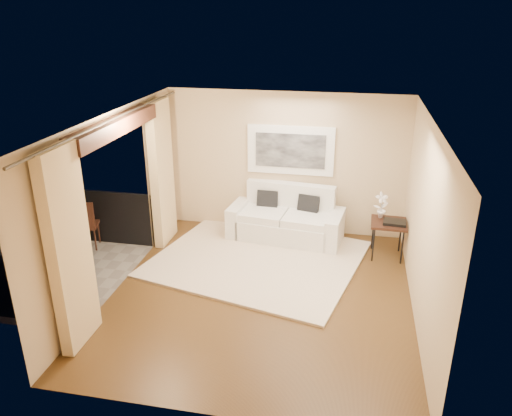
% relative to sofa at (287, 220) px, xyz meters
% --- Properties ---
extents(floor, '(5.00, 5.00, 0.00)m').
position_rel_sofa_xyz_m(floor, '(-0.10, -2.09, -0.36)').
color(floor, '#4E3417').
rests_on(floor, ground).
extents(room_shell, '(5.00, 6.40, 5.00)m').
position_rel_sofa_xyz_m(room_shell, '(-2.23, -2.09, 2.16)').
color(room_shell, white).
rests_on(room_shell, ground).
extents(balcony, '(1.81, 2.60, 1.17)m').
position_rel_sofa_xyz_m(balcony, '(-3.40, -2.09, -0.18)').
color(balcony, '#605B56').
rests_on(balcony, ground).
extents(curtains, '(0.16, 4.80, 2.64)m').
position_rel_sofa_xyz_m(curtains, '(-2.21, -2.09, 0.98)').
color(curtains, '#DABD86').
rests_on(curtains, ground).
extents(artwork, '(1.62, 0.07, 0.92)m').
position_rel_sofa_xyz_m(artwork, '(-0.01, 0.37, 1.26)').
color(artwork, white).
rests_on(artwork, room_shell).
extents(rug, '(3.92, 3.60, 0.04)m').
position_rel_sofa_xyz_m(rug, '(-0.37, -0.99, -0.34)').
color(rug, beige).
rests_on(rug, floor).
extents(sofa, '(2.19, 1.14, 1.01)m').
position_rel_sofa_xyz_m(sofa, '(0.00, 0.00, 0.00)').
color(sofa, white).
rests_on(sofa, floor).
extents(side_table, '(0.62, 0.62, 0.65)m').
position_rel_sofa_xyz_m(side_table, '(1.83, -0.41, 0.24)').
color(side_table, black).
rests_on(side_table, floor).
extents(tray, '(0.40, 0.31, 0.05)m').
position_rel_sofa_xyz_m(tray, '(1.92, -0.46, 0.32)').
color(tray, black).
rests_on(tray, side_table).
extents(orchid, '(0.29, 0.26, 0.47)m').
position_rel_sofa_xyz_m(orchid, '(1.69, -0.24, 0.53)').
color(orchid, white).
rests_on(orchid, side_table).
extents(bistro_table, '(0.74, 0.74, 0.72)m').
position_rel_sofa_xyz_m(bistro_table, '(-3.65, -2.20, 0.28)').
color(bistro_table, black).
rests_on(bistro_table, balcony).
extents(balcony_chair_far, '(0.50, 0.51, 0.93)m').
position_rel_sofa_xyz_m(balcony_chair_far, '(-3.48, -1.19, 0.18)').
color(balcony_chair_far, black).
rests_on(balcony_chair_far, balcony).
extents(balcony_chair_near, '(0.44, 0.45, 0.91)m').
position_rel_sofa_xyz_m(balcony_chair_near, '(-2.84, -2.98, 0.17)').
color(balcony_chair_near, black).
rests_on(balcony_chair_near, balcony).
extents(ice_bucket, '(0.18, 0.18, 0.20)m').
position_rel_sofa_xyz_m(ice_bucket, '(-3.76, -2.11, 0.47)').
color(ice_bucket, silver).
rests_on(ice_bucket, bistro_table).
extents(candle, '(0.06, 0.06, 0.07)m').
position_rel_sofa_xyz_m(candle, '(-3.60, -2.02, 0.40)').
color(candle, '#FB3316').
rests_on(candle, bistro_table).
extents(vase, '(0.04, 0.04, 0.18)m').
position_rel_sofa_xyz_m(vase, '(-3.71, -2.36, 0.46)').
color(vase, silver).
rests_on(vase, bistro_table).
extents(glass_a, '(0.06, 0.06, 0.12)m').
position_rel_sofa_xyz_m(glass_a, '(-3.47, -2.25, 0.43)').
color(glass_a, white).
rests_on(glass_a, bistro_table).
extents(glass_b, '(0.06, 0.06, 0.12)m').
position_rel_sofa_xyz_m(glass_b, '(-3.46, -2.23, 0.43)').
color(glass_b, silver).
rests_on(glass_b, bistro_table).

